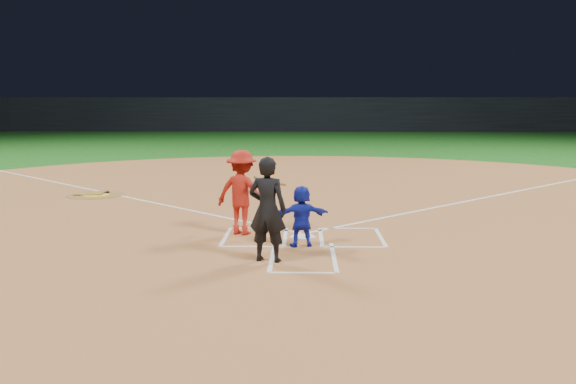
{
  "coord_description": "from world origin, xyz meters",
  "views": [
    {
      "loc": [
        -0.01,
        -12.91,
        2.76
      ],
      "look_at": [
        -0.3,
        -0.4,
        1.0
      ],
      "focal_mm": 40.0,
      "sensor_mm": 36.0,
      "label": 1
    }
  ],
  "objects_px": {
    "home_plate": "(303,237)",
    "on_deck_circle": "(96,195)",
    "catcher": "(301,216)",
    "umpire": "(267,209)",
    "batter_at_plate": "(242,192)"
  },
  "relations": [
    {
      "from": "home_plate",
      "to": "batter_at_plate",
      "type": "relative_size",
      "value": 0.34
    },
    {
      "from": "umpire",
      "to": "batter_at_plate",
      "type": "relative_size",
      "value": 1.04
    },
    {
      "from": "catcher",
      "to": "batter_at_plate",
      "type": "distance_m",
      "value": 1.71
    },
    {
      "from": "on_deck_circle",
      "to": "catcher",
      "type": "relative_size",
      "value": 1.44
    },
    {
      "from": "on_deck_circle",
      "to": "catcher",
      "type": "distance_m",
      "value": 9.08
    },
    {
      "from": "catcher",
      "to": "batter_at_plate",
      "type": "relative_size",
      "value": 0.67
    },
    {
      "from": "catcher",
      "to": "batter_at_plate",
      "type": "bearing_deg",
      "value": -53.36
    },
    {
      "from": "home_plate",
      "to": "on_deck_circle",
      "type": "distance_m",
      "value": 8.48
    },
    {
      "from": "catcher",
      "to": "batter_at_plate",
      "type": "height_order",
      "value": "batter_at_plate"
    },
    {
      "from": "umpire",
      "to": "batter_at_plate",
      "type": "distance_m",
      "value": 2.39
    },
    {
      "from": "catcher",
      "to": "umpire",
      "type": "relative_size",
      "value": 0.64
    },
    {
      "from": "home_plate",
      "to": "batter_at_plate",
      "type": "height_order",
      "value": "batter_at_plate"
    },
    {
      "from": "home_plate",
      "to": "catcher",
      "type": "distance_m",
      "value": 1.03
    },
    {
      "from": "umpire",
      "to": "batter_at_plate",
      "type": "xyz_separation_m",
      "value": [
        -0.66,
        2.3,
        -0.03
      ]
    },
    {
      "from": "batter_at_plate",
      "to": "umpire",
      "type": "bearing_deg",
      "value": -74.0
    }
  ]
}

